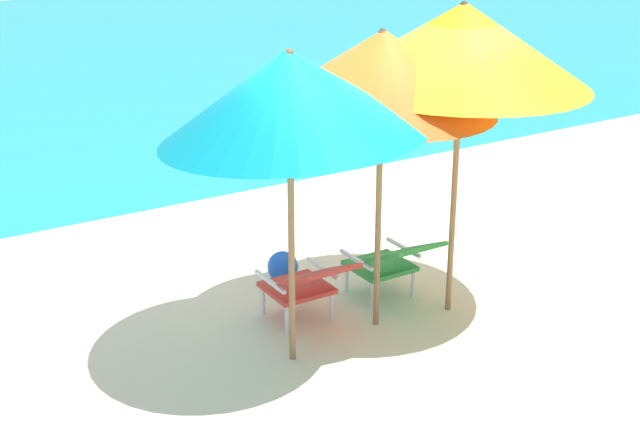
{
  "coord_description": "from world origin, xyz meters",
  "views": [
    {
      "loc": [
        -4.06,
        -6.36,
        3.7
      ],
      "look_at": [
        0.0,
        0.25,
        0.75
      ],
      "focal_mm": 52.19,
      "sensor_mm": 36.0,
      "label": 1
    }
  ],
  "objects_px": {
    "lounge_chair_left": "(307,282)",
    "beach_umbrella_center": "(382,70)",
    "lounge_chair_right": "(392,260)",
    "beach_umbrella_right": "(462,44)",
    "beach_umbrella_left": "(290,94)",
    "beach_ball": "(283,266)"
  },
  "relations": [
    {
      "from": "beach_umbrella_center",
      "to": "beach_umbrella_right",
      "type": "relative_size",
      "value": 0.96
    },
    {
      "from": "beach_umbrella_right",
      "to": "lounge_chair_right",
      "type": "bearing_deg",
      "value": 130.69
    },
    {
      "from": "lounge_chair_right",
      "to": "beach_umbrella_right",
      "type": "xyz_separation_m",
      "value": [
        0.34,
        -0.39,
        1.93
      ]
    },
    {
      "from": "beach_umbrella_left",
      "to": "beach_umbrella_center",
      "type": "distance_m",
      "value": 0.91
    },
    {
      "from": "lounge_chair_left",
      "to": "beach_umbrella_left",
      "type": "relative_size",
      "value": 0.31
    },
    {
      "from": "beach_umbrella_center",
      "to": "beach_ball",
      "type": "distance_m",
      "value": 2.37
    },
    {
      "from": "lounge_chair_right",
      "to": "beach_ball",
      "type": "xyz_separation_m",
      "value": [
        -0.61,
        0.88,
        -0.26
      ]
    },
    {
      "from": "beach_umbrella_center",
      "to": "beach_umbrella_left",
      "type": "bearing_deg",
      "value": -171.11
    },
    {
      "from": "beach_umbrella_right",
      "to": "beach_umbrella_center",
      "type": "bearing_deg",
      "value": 171.5
    },
    {
      "from": "lounge_chair_left",
      "to": "beach_ball",
      "type": "height_order",
      "value": "lounge_chair_left"
    },
    {
      "from": "beach_umbrella_center",
      "to": "beach_ball",
      "type": "bearing_deg",
      "value": 102.03
    },
    {
      "from": "lounge_chair_right",
      "to": "beach_umbrella_right",
      "type": "distance_m",
      "value": 2.0
    },
    {
      "from": "lounge_chair_left",
      "to": "beach_umbrella_right",
      "type": "relative_size",
      "value": 0.32
    },
    {
      "from": "lounge_chair_left",
      "to": "beach_umbrella_center",
      "type": "distance_m",
      "value": 1.88
    },
    {
      "from": "lounge_chair_left",
      "to": "lounge_chair_right",
      "type": "xyz_separation_m",
      "value": [
        0.87,
        0.0,
        0.0
      ]
    },
    {
      "from": "lounge_chair_right",
      "to": "beach_ball",
      "type": "relative_size",
      "value": 3.01
    },
    {
      "from": "beach_umbrella_left",
      "to": "beach_ball",
      "type": "height_order",
      "value": "beach_umbrella_left"
    },
    {
      "from": "lounge_chair_right",
      "to": "lounge_chair_left",
      "type": "bearing_deg",
      "value": -179.82
    },
    {
      "from": "beach_umbrella_left",
      "to": "beach_ball",
      "type": "distance_m",
      "value": 2.48
    },
    {
      "from": "lounge_chair_right",
      "to": "beach_umbrella_left",
      "type": "xyz_separation_m",
      "value": [
        -1.26,
        -0.43,
        1.74
      ]
    },
    {
      "from": "beach_umbrella_right",
      "to": "beach_ball",
      "type": "relative_size",
      "value": 9.24
    },
    {
      "from": "beach_umbrella_left",
      "to": "beach_umbrella_right",
      "type": "distance_m",
      "value": 1.61
    }
  ]
}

